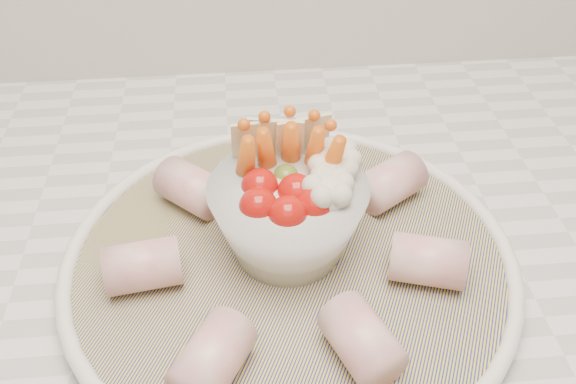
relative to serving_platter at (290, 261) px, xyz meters
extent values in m
cube|color=silver|center=(-0.10, 0.02, -0.03)|extent=(2.04, 0.62, 0.04)
cylinder|color=navy|center=(0.00, 0.00, 0.00)|extent=(0.47, 0.47, 0.01)
torus|color=white|center=(0.00, 0.00, 0.00)|extent=(0.35, 0.35, 0.01)
sphere|color=#AD100B|center=(-0.02, -0.01, 0.07)|extent=(0.03, 0.03, 0.03)
sphere|color=#AD100B|center=(0.00, -0.02, 0.07)|extent=(0.03, 0.03, 0.03)
sphere|color=#AD100B|center=(0.02, -0.01, 0.07)|extent=(0.03, 0.03, 0.03)
sphere|color=#AD100B|center=(-0.02, 0.01, 0.07)|extent=(0.03, 0.03, 0.03)
sphere|color=#AD100B|center=(0.01, 0.01, 0.07)|extent=(0.03, 0.03, 0.03)
sphere|color=#AD100B|center=(0.02, 0.01, 0.07)|extent=(0.03, 0.03, 0.03)
sphere|color=#567226|center=(0.00, 0.03, 0.06)|extent=(0.02, 0.02, 0.02)
cone|color=#CC5813|center=(-0.01, 0.04, 0.07)|extent=(0.03, 0.04, 0.06)
cone|color=#CC5813|center=(0.01, 0.04, 0.07)|extent=(0.02, 0.04, 0.06)
cone|color=#CC5813|center=(0.02, 0.04, 0.07)|extent=(0.02, 0.04, 0.06)
cone|color=#CC5813|center=(-0.03, 0.03, 0.07)|extent=(0.03, 0.04, 0.06)
cone|color=#CC5813|center=(0.03, 0.02, 0.07)|extent=(0.03, 0.04, 0.06)
sphere|color=beige|center=(0.03, 0.02, 0.07)|extent=(0.03, 0.03, 0.03)
sphere|color=beige|center=(0.03, 0.00, 0.07)|extent=(0.03, 0.03, 0.03)
sphere|color=beige|center=(0.04, 0.03, 0.07)|extent=(0.03, 0.03, 0.03)
cube|color=beige|center=(0.00, 0.05, 0.08)|extent=(0.04, 0.02, 0.05)
cube|color=beige|center=(0.01, 0.05, 0.08)|extent=(0.04, 0.02, 0.05)
cube|color=beige|center=(-0.02, 0.05, 0.08)|extent=(0.04, 0.02, 0.05)
cylinder|color=#C35961|center=(0.10, -0.03, 0.02)|extent=(0.06, 0.05, 0.04)
cylinder|color=#C35961|center=(0.09, 0.06, 0.02)|extent=(0.07, 0.06, 0.04)
cylinder|color=#C35961|center=(0.01, 0.12, 0.02)|extent=(0.04, 0.06, 0.04)
cylinder|color=#C35961|center=(-0.08, 0.07, 0.02)|extent=(0.06, 0.06, 0.04)
cylinder|color=#C35961|center=(-0.11, -0.02, 0.02)|extent=(0.06, 0.04, 0.04)
cylinder|color=#C35961|center=(-0.06, -0.10, 0.02)|extent=(0.06, 0.07, 0.04)
cylinder|color=#C35961|center=(0.04, -0.10, 0.02)|extent=(0.05, 0.06, 0.04)
camera|label=1|loc=(-0.04, -0.35, 0.36)|focal=40.00mm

